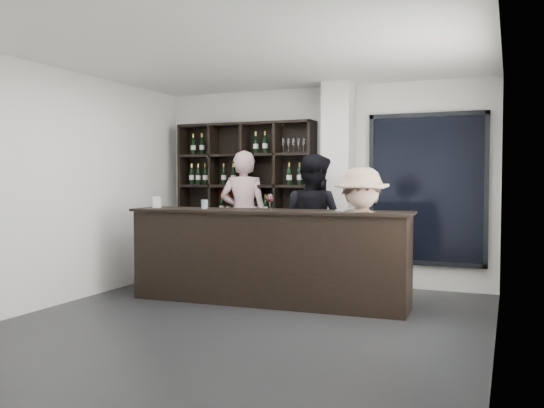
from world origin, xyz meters
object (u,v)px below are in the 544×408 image
at_px(wine_shelf, 245,201).
at_px(customer, 361,240).
at_px(taster_pink, 244,216).
at_px(taster_black, 313,225).
at_px(tasting_counter, 268,257).

bearing_deg(wine_shelf, customer, -34.73).
xyz_separation_m(wine_shelf, taster_pink, (0.05, -0.17, -0.22)).
relative_size(taster_black, customer, 1.12).
bearing_deg(tasting_counter, customer, -4.93).
relative_size(tasting_counter, customer, 2.10).
xyz_separation_m(tasting_counter, taster_pink, (-0.95, 1.30, 0.40)).
relative_size(wine_shelf, taster_black, 1.28).
bearing_deg(tasting_counter, wine_shelf, 121.67).
xyz_separation_m(tasting_counter, customer, (1.19, -0.05, 0.25)).
height_order(taster_black, customer, taster_black).
bearing_deg(taster_pink, wine_shelf, -86.07).
height_order(tasting_counter, customer, customer).
height_order(tasting_counter, taster_pink, taster_pink).
distance_m(wine_shelf, tasting_counter, 1.88).
bearing_deg(customer, tasting_counter, 161.06).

